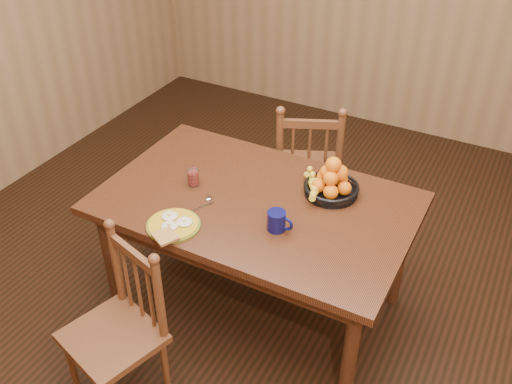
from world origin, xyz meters
The scene contains 10 objects.
room centered at (0.00, 0.00, 1.35)m, with size 4.52×5.02×2.72m.
dining_table centered at (0.00, 0.00, 0.67)m, with size 1.60×1.00×0.75m.
chair_far centered at (-0.05, 0.79, 0.47)m, with size 0.57×0.56×0.97m.
chair_near centered at (-0.28, -0.82, 0.43)m, with size 0.50×0.48×0.89m.
breakfast_plate centered at (-0.25, -0.39, 0.76)m, with size 0.26×0.31×0.04m.
fork centered at (-0.31, -0.35, 0.75)m, with size 0.05×0.18×0.00m.
spoon centered at (-0.22, -0.13, 0.75)m, with size 0.06×0.15×0.01m.
coffee_mug centered at (0.20, -0.16, 0.80)m, with size 0.13×0.09×0.10m.
juice_glass centered at (-0.36, -0.03, 0.79)m, with size 0.06×0.06×0.09m.
fruit_bowl centered at (0.31, 0.24, 0.82)m, with size 0.32×0.32×0.22m.
Camera 1 is at (1.12, -2.09, 2.48)m, focal length 40.00 mm.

